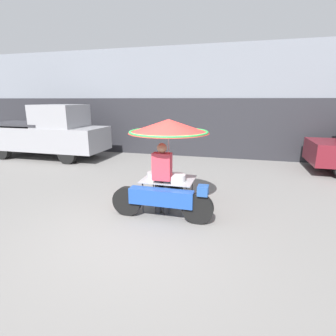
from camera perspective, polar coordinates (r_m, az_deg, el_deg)
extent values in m
plane|color=slate|center=(5.03, -6.66, -13.28)|extent=(36.00, 36.00, 0.00)
cube|color=gray|center=(11.99, 7.18, 13.93)|extent=(28.00, 2.00, 4.42)
cube|color=#28282D|center=(11.03, 6.24, 8.63)|extent=(23.80, 0.06, 2.40)
cylinder|color=black|center=(5.16, 6.50, -8.76)|extent=(0.61, 0.14, 0.61)
cylinder|color=black|center=(5.55, -8.89, -7.12)|extent=(0.61, 0.14, 0.61)
cube|color=#1E479E|center=(5.25, -1.50, -6.37)|extent=(1.31, 0.24, 0.32)
cube|color=#234C93|center=(5.01, 7.62, -4.85)|extent=(0.20, 0.24, 0.18)
cylinder|color=black|center=(6.06, 0.75, -5.33)|extent=(0.55, 0.14, 0.55)
cylinder|color=#515156|center=(5.38, 4.00, -7.36)|extent=(0.03, 0.03, 0.66)
cylinder|color=#515156|center=(6.05, 5.34, -4.86)|extent=(0.03, 0.03, 0.66)
cylinder|color=#515156|center=(5.62, -5.49, -6.40)|extent=(0.03, 0.03, 0.66)
cylinder|color=#515156|center=(6.26, -3.18, -4.12)|extent=(0.03, 0.03, 0.66)
cube|color=#9E9EA3|center=(5.70, 0.13, -2.41)|extent=(1.11, 0.85, 0.02)
cylinder|color=#B2B2B7|center=(5.57, 0.13, 2.58)|extent=(0.03, 0.03, 0.99)
cone|color=red|center=(5.47, 0.14, 9.12)|extent=(1.68, 1.68, 0.28)
torus|color=green|center=(5.49, 0.14, 7.86)|extent=(1.65, 1.65, 0.05)
cylinder|color=#B7B7BC|center=(5.61, -2.72, -1.75)|extent=(0.36, 0.36, 0.16)
cylinder|color=silver|center=(5.51, 1.73, -2.14)|extent=(0.40, 0.40, 0.14)
cylinder|color=#B7B7BC|center=(5.86, 0.04, -1.37)|extent=(0.23, 0.23, 0.09)
cylinder|color=#2D2D33|center=(5.56, -2.16, -6.15)|extent=(0.14, 0.14, 0.75)
cylinder|color=#2D2D33|center=(5.51, -0.36, -6.33)|extent=(0.14, 0.14, 0.75)
cube|color=#C13847|center=(5.33, -1.30, 0.33)|extent=(0.38, 0.22, 0.56)
sphere|color=#A87A5B|center=(5.25, -1.32, 4.36)|extent=(0.20, 0.20, 0.20)
cylinder|color=black|center=(10.98, 31.70, 1.80)|extent=(0.63, 0.20, 0.63)
cylinder|color=black|center=(10.51, -21.07, 2.83)|extent=(0.73, 0.24, 0.73)
cylinder|color=black|center=(11.74, -16.79, 4.34)|extent=(0.73, 0.24, 0.73)
cylinder|color=black|center=(12.53, -32.42, 3.30)|extent=(0.73, 0.24, 0.73)
cylinder|color=black|center=(13.58, -27.82, 4.61)|extent=(0.73, 0.24, 0.73)
cube|color=#939399|center=(11.95, -25.11, 5.99)|extent=(5.07, 1.77, 0.92)
cube|color=#939399|center=(11.37, -22.41, 10.44)|extent=(1.72, 1.63, 0.87)
cube|color=#2D2D33|center=(12.57, -28.97, 8.49)|extent=(2.63, 1.70, 0.08)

